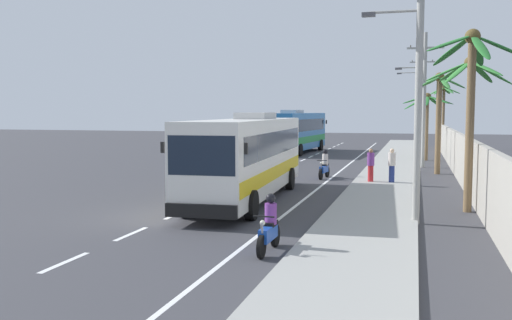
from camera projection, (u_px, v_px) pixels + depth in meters
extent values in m
plane|color=#3A3A3F|center=(171.00, 217.00, 20.15)|extent=(160.00, 160.00, 0.00)
cube|color=#999993|center=(384.00, 186.00, 27.90)|extent=(3.20, 90.00, 0.14)
cube|color=white|center=(65.00, 262.00, 14.05)|extent=(0.16, 2.00, 0.01)
cube|color=white|center=(131.00, 234.00, 17.32)|extent=(0.16, 2.00, 0.01)
cube|color=white|center=(177.00, 214.00, 20.59)|extent=(0.16, 2.00, 0.01)
cube|color=white|center=(209.00, 200.00, 23.86)|extent=(0.16, 2.00, 0.01)
cube|color=white|center=(234.00, 189.00, 27.13)|extent=(0.16, 2.00, 0.01)
cube|color=white|center=(254.00, 181.00, 30.40)|extent=(0.16, 2.00, 0.01)
cube|color=white|center=(270.00, 174.00, 33.67)|extent=(0.16, 2.00, 0.01)
cube|color=white|center=(283.00, 169.00, 36.94)|extent=(0.16, 2.00, 0.01)
cube|color=white|center=(294.00, 164.00, 40.22)|extent=(0.16, 2.00, 0.01)
cube|color=white|center=(303.00, 160.00, 43.49)|extent=(0.16, 2.00, 0.01)
cube|color=white|center=(311.00, 157.00, 46.76)|extent=(0.16, 2.00, 0.01)
cube|color=white|center=(318.00, 154.00, 50.03)|extent=(0.16, 2.00, 0.01)
cube|color=white|center=(324.00, 151.00, 53.30)|extent=(0.16, 2.00, 0.01)
cube|color=white|center=(329.00, 149.00, 56.57)|extent=(0.16, 2.00, 0.01)
cube|color=white|center=(334.00, 147.00, 59.84)|extent=(0.16, 2.00, 0.01)
cube|color=white|center=(338.00, 145.00, 63.11)|extent=(0.16, 2.00, 0.01)
cube|color=white|center=(342.00, 143.00, 66.38)|extent=(0.16, 2.00, 0.01)
cube|color=white|center=(336.00, 175.00, 33.52)|extent=(0.14, 70.00, 0.01)
cube|color=#9E998E|center=(460.00, 157.00, 30.61)|extent=(0.24, 60.00, 2.52)
cube|color=silver|center=(248.00, 155.00, 23.75)|extent=(2.98, 12.26, 3.00)
cube|color=#192333|center=(249.00, 143.00, 23.90)|extent=(2.96, 11.29, 0.96)
cube|color=#192333|center=(202.00, 156.00, 17.84)|extent=(2.22, 0.20, 1.26)
cube|color=yellow|center=(248.00, 171.00, 23.81)|extent=(3.00, 12.02, 0.54)
cube|color=black|center=(201.00, 211.00, 17.91)|extent=(2.36, 0.27, 0.44)
cube|color=#B7B7B7|center=(256.00, 116.00, 25.08)|extent=(1.45, 2.74, 0.28)
cube|color=black|center=(246.00, 149.00, 17.72)|extent=(0.12, 0.09, 0.36)
cube|color=black|center=(163.00, 147.00, 18.34)|extent=(0.12, 0.09, 0.36)
cylinder|color=black|center=(251.00, 205.00, 19.47)|extent=(0.37, 1.05, 1.04)
cylinder|color=black|center=(186.00, 203.00, 20.00)|extent=(0.37, 1.05, 1.04)
cylinder|color=black|center=(290.00, 179.00, 27.14)|extent=(0.37, 1.05, 1.04)
cylinder|color=black|center=(242.00, 177.00, 27.67)|extent=(0.37, 1.05, 1.04)
cube|color=#2366A8|center=(297.00, 131.00, 50.81)|extent=(3.34, 11.67, 3.16)
cube|color=#192333|center=(296.00, 125.00, 50.57)|extent=(3.30, 10.75, 1.01)
cube|color=#192333|center=(312.00, 124.00, 56.13)|extent=(2.33, 0.26, 1.33)
cube|color=#1E843D|center=(297.00, 139.00, 50.87)|extent=(3.36, 11.44, 0.57)
cube|color=black|center=(312.00, 143.00, 56.37)|extent=(2.48, 0.33, 0.44)
cube|color=#B7B7B7|center=(292.00, 112.00, 49.31)|extent=(1.57, 2.63, 0.28)
cube|color=black|center=(298.00, 122.00, 56.40)|extent=(0.13, 0.09, 0.36)
cube|color=black|center=(326.00, 122.00, 55.42)|extent=(0.13, 0.09, 0.36)
cylinder|color=black|center=(295.00, 144.00, 55.13)|extent=(0.39, 1.06, 1.04)
cylinder|color=black|center=(321.00, 145.00, 54.29)|extent=(0.39, 1.06, 1.04)
cylinder|color=black|center=(271.00, 149.00, 48.11)|extent=(0.39, 1.06, 1.04)
cylinder|color=black|center=(300.00, 150.00, 47.27)|extent=(0.39, 1.06, 1.04)
cylinder|color=black|center=(261.00, 247.00, 14.39)|extent=(0.11, 0.60, 0.60)
cylinder|color=black|center=(275.00, 236.00, 15.69)|extent=(0.13, 0.60, 0.60)
cube|color=#1947B2|center=(268.00, 233.00, 14.98)|extent=(0.26, 1.10, 0.36)
cube|color=black|center=(271.00, 224.00, 15.25)|extent=(0.25, 0.60, 0.12)
cylinder|color=gray|center=(263.00, 234.00, 14.48)|extent=(0.07, 0.32, 0.67)
cylinder|color=black|center=(264.00, 217.00, 14.54)|extent=(0.56, 0.05, 0.04)
sphere|color=#EAEACC|center=(262.00, 223.00, 14.44)|extent=(0.14, 0.14, 0.14)
cylinder|color=#75388E|center=(271.00, 214.00, 15.17)|extent=(0.32, 0.32, 0.56)
sphere|color=black|center=(271.00, 198.00, 15.14)|extent=(0.26, 0.26, 0.26)
cylinder|color=black|center=(321.00, 174.00, 30.97)|extent=(0.16, 0.61, 0.60)
cylinder|color=black|center=(327.00, 172.00, 32.23)|extent=(0.18, 0.61, 0.60)
cube|color=#1947B2|center=(324.00, 169.00, 31.54)|extent=(0.36, 1.12, 0.36)
cube|color=black|center=(325.00, 165.00, 31.80)|extent=(0.30, 0.62, 0.12)
cylinder|color=gray|center=(321.00, 169.00, 31.06)|extent=(0.09, 0.32, 0.67)
cylinder|color=black|center=(322.00, 160.00, 31.11)|extent=(0.56, 0.10, 0.04)
sphere|color=#EAEACC|center=(321.00, 163.00, 31.01)|extent=(0.14, 0.14, 0.14)
cylinder|color=beige|center=(325.00, 160.00, 31.72)|extent=(0.32, 0.32, 0.63)
sphere|color=black|center=(325.00, 152.00, 31.69)|extent=(0.26, 0.26, 0.26)
cylinder|color=navy|center=(392.00, 174.00, 28.78)|extent=(0.28, 0.28, 0.84)
cylinder|color=beige|center=(392.00, 159.00, 28.72)|extent=(0.36, 0.36, 0.66)
sphere|color=beige|center=(392.00, 151.00, 28.68)|extent=(0.22, 0.22, 0.22)
cylinder|color=red|center=(371.00, 173.00, 29.09)|extent=(0.28, 0.28, 0.82)
cylinder|color=#75388E|center=(371.00, 159.00, 29.03)|extent=(0.36, 0.36, 0.65)
sphere|color=#9E704C|center=(371.00, 151.00, 29.00)|extent=(0.22, 0.22, 0.22)
cylinder|color=#9E9E99|center=(419.00, 84.00, 18.50)|extent=(0.24, 0.24, 9.22)
cylinder|color=#9E9E99|center=(394.00, 12.00, 18.52)|extent=(1.64, 0.09, 0.09)
cube|color=#4C4C51|center=(369.00, 15.00, 18.75)|extent=(0.44, 0.24, 0.14)
cylinder|color=#9E9E99|center=(424.00, 101.00, 37.46)|extent=(0.24, 0.24, 8.85)
cube|color=#9E9E99|center=(425.00, 48.00, 37.17)|extent=(2.35, 0.12, 0.12)
cylinder|color=#4C4742|center=(411.00, 46.00, 37.41)|extent=(0.08, 0.08, 0.16)
cylinder|color=#4C4742|center=(441.00, 46.00, 36.90)|extent=(0.08, 0.08, 0.16)
cylinder|color=#9E9E99|center=(412.00, 68.00, 37.50)|extent=(1.68, 0.09, 0.09)
cube|color=#4C4C51|center=(399.00, 69.00, 37.73)|extent=(0.44, 0.24, 0.14)
cylinder|color=#9E9E99|center=(421.00, 96.00, 56.45)|extent=(0.24, 0.24, 10.43)
cube|color=#9E9E99|center=(422.00, 62.00, 56.17)|extent=(2.41, 0.12, 0.12)
cylinder|color=#4C4742|center=(412.00, 61.00, 56.42)|extent=(0.08, 0.08, 0.16)
cylinder|color=#4C4742|center=(433.00, 61.00, 55.90)|extent=(0.08, 0.08, 0.16)
cylinder|color=#9E9E99|center=(411.00, 73.00, 56.55)|extent=(2.19, 0.09, 0.09)
cube|color=#4C4C51|center=(399.00, 73.00, 56.85)|extent=(0.44, 0.24, 0.14)
cylinder|color=brown|center=(438.00, 126.00, 33.61)|extent=(0.33, 0.33, 5.66)
ellipsoid|color=#3D893D|center=(453.00, 82.00, 33.28)|extent=(1.56, 0.54, 0.82)
ellipsoid|color=#3D893D|center=(444.00, 83.00, 33.99)|extent=(0.87, 1.57, 0.80)
ellipsoid|color=#3D893D|center=(431.00, 81.00, 34.12)|extent=(1.20, 1.53, 0.59)
ellipsoid|color=#3D893D|center=(427.00, 83.00, 33.68)|extent=(1.54, 0.56, 0.88)
ellipsoid|color=#3D893D|center=(433.00, 79.00, 32.81)|extent=(1.09, 1.59, 0.55)
ellipsoid|color=#3D893D|center=(445.00, 82.00, 32.67)|extent=(0.85, 1.54, 0.87)
sphere|color=brown|center=(440.00, 77.00, 33.36)|extent=(0.56, 0.56, 0.56)
cylinder|color=brown|center=(427.00, 129.00, 43.00)|extent=(0.26, 0.26, 4.77)
ellipsoid|color=#28702D|center=(441.00, 100.00, 42.70)|extent=(1.99, 0.67, 0.75)
ellipsoid|color=#28702D|center=(434.00, 101.00, 43.46)|extent=(1.29, 1.84, 0.87)
ellipsoid|color=#28702D|center=(426.00, 100.00, 43.77)|extent=(0.58, 2.01, 0.65)
ellipsoid|color=#28702D|center=(415.00, 100.00, 43.39)|extent=(1.98, 1.04, 0.67)
ellipsoid|color=#28702D|center=(416.00, 103.00, 42.81)|extent=(1.84, 0.86, 1.13)
ellipsoid|color=#28702D|center=(427.00, 101.00, 41.93)|extent=(0.46, 1.95, 0.85)
ellipsoid|color=#28702D|center=(438.00, 100.00, 42.01)|extent=(1.73, 1.55, 0.71)
sphere|color=brown|center=(427.00, 97.00, 42.79)|extent=(0.56, 0.56, 0.56)
cylinder|color=brown|center=(468.00, 127.00, 26.66)|extent=(0.25, 0.25, 5.93)
ellipsoid|color=#337F33|center=(492.00, 73.00, 26.17)|extent=(1.95, 0.41, 1.21)
ellipsoid|color=#337F33|center=(481.00, 72.00, 27.05)|extent=(1.47, 1.85, 1.04)
ellipsoid|color=#337F33|center=(455.00, 72.00, 27.36)|extent=(1.59, 1.83, 0.92)
ellipsoid|color=#337F33|center=(448.00, 71.00, 26.69)|extent=(2.05, 0.40, 0.99)
ellipsoid|color=#337F33|center=(458.00, 72.00, 25.86)|extent=(1.47, 1.79, 1.14)
ellipsoid|color=#337F33|center=(486.00, 68.00, 25.48)|extent=(1.52, 1.89, 0.89)
sphere|color=brown|center=(470.00, 62.00, 26.40)|extent=(0.56, 0.56, 0.56)
cylinder|color=brown|center=(443.00, 121.00, 51.12)|extent=(0.24, 0.24, 5.77)
ellipsoid|color=#3D893D|center=(452.00, 90.00, 50.61)|extent=(1.46, 0.56, 0.70)
ellipsoid|color=#3D893D|center=(447.00, 91.00, 51.43)|extent=(0.89, 1.46, 0.68)
ellipsoid|color=#3D893D|center=(439.00, 90.00, 51.54)|extent=(1.17, 1.37, 0.61)
ellipsoid|color=#3D893D|center=(436.00, 91.00, 50.97)|extent=(1.42, 0.58, 0.81)
ellipsoid|color=#3D893D|center=(439.00, 91.00, 50.52)|extent=(1.18, 1.30, 0.77)
ellipsoid|color=#3D893D|center=(449.00, 90.00, 50.23)|extent=(1.07, 1.40, 0.70)
sphere|color=brown|center=(444.00, 88.00, 50.87)|extent=(0.56, 0.56, 0.56)
cylinder|color=brown|center=(470.00, 126.00, 20.85)|extent=(0.30, 0.30, 6.36)
ellipsoid|color=#28702D|center=(501.00, 47.00, 20.34)|extent=(1.99, 0.37, 1.02)
ellipsoid|color=#28702D|center=(477.00, 51.00, 21.42)|extent=(0.87, 1.98, 1.09)
ellipsoid|color=#28702D|center=(452.00, 51.00, 21.45)|extent=(1.60, 1.68, 1.07)
ellipsoid|color=#28702D|center=(450.00, 43.00, 20.21)|extent=(1.86, 1.55, 0.77)
ellipsoid|color=#28702D|center=(481.00, 47.00, 19.68)|extent=(0.75, 1.96, 1.15)
sphere|color=brown|center=(473.00, 36.00, 20.57)|extent=(0.56, 0.56, 0.56)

